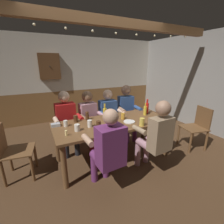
{
  "coord_description": "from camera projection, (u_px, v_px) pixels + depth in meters",
  "views": [
    {
      "loc": [
        -1.18,
        -2.34,
        1.74
      ],
      "look_at": [
        0.0,
        0.05,
        0.91
      ],
      "focal_mm": 25.15,
      "sensor_mm": 36.0,
      "label": 1
    }
  ],
  "objects": [
    {
      "name": "pint_glass_0",
      "position": [
        90.0,
        124.0,
        2.54
      ],
      "size": [
        0.08,
        0.08,
        0.12
      ],
      "primitive_type": "cylinder",
      "color": "white",
      "rests_on": "dining_table"
    },
    {
      "name": "condiment_caddy",
      "position": [
        56.0,
        125.0,
        2.58
      ],
      "size": [
        0.14,
        0.1,
        0.05
      ],
      "primitive_type": "cube",
      "color": "#B2B7BC",
      "rests_on": "dining_table"
    },
    {
      "name": "pint_glass_4",
      "position": [
        123.0,
        116.0,
        2.9
      ],
      "size": [
        0.07,
        0.07,
        0.11
      ],
      "primitive_type": "cylinder",
      "color": "gold",
      "rests_on": "dining_table"
    },
    {
      "name": "person_0",
      "position": [
        67.0,
        119.0,
        3.09
      ],
      "size": [
        0.52,
        0.53,
        1.23
      ],
      "rotation": [
        0.0,
        0.0,
        3.17
      ],
      "color": "#AD1919",
      "rests_on": "ground_plane"
    },
    {
      "name": "bottle_0",
      "position": [
        145.0,
        110.0,
        3.12
      ],
      "size": [
        0.06,
        0.06,
        0.25
      ],
      "color": "gold",
      "rests_on": "dining_table"
    },
    {
      "name": "side_wall_concrete",
      "position": [
        216.0,
        84.0,
        3.84
      ],
      "size": [
        0.12,
        5.16,
        2.49
      ],
      "primitive_type": "cube",
      "color": "gray",
      "rests_on": "ground_plane"
    },
    {
      "name": "person_1",
      "position": [
        90.0,
        117.0,
        3.29
      ],
      "size": [
        0.51,
        0.53,
        1.2
      ],
      "rotation": [
        0.0,
        0.0,
        3.25
      ],
      "color": "#B78493",
      "rests_on": "ground_plane"
    },
    {
      "name": "person_4",
      "position": [
        108.0,
        148.0,
        2.06
      ],
      "size": [
        0.51,
        0.55,
        1.23
      ],
      "rotation": [
        0.0,
        0.0,
        0.07
      ],
      "color": "#6B2D66",
      "rests_on": "ground_plane"
    },
    {
      "name": "pint_glass_1",
      "position": [
        87.0,
        116.0,
        2.86
      ],
      "size": [
        0.06,
        0.06,
        0.15
      ],
      "primitive_type": "cylinder",
      "color": "#4C2D19",
      "rests_on": "dining_table"
    },
    {
      "name": "dining_table",
      "position": [
        113.0,
        127.0,
        2.82
      ],
      "size": [
        2.07,
        0.88,
        0.74
      ],
      "color": "brown",
      "rests_on": "ground_plane"
    },
    {
      "name": "person_2",
      "position": [
        109.0,
        114.0,
        3.48
      ],
      "size": [
        0.52,
        0.52,
        1.19
      ],
      "rotation": [
        0.0,
        0.0,
        3.13
      ],
      "color": "#2D4C84",
      "rests_on": "ground_plane"
    },
    {
      "name": "back_wall_upper",
      "position": [
        74.0,
        64.0,
        4.77
      ],
      "size": [
        5.5,
        0.12,
        1.57
      ],
      "primitive_type": "cube",
      "color": "beige"
    },
    {
      "name": "bottle_2",
      "position": [
        147.0,
        108.0,
        3.22
      ],
      "size": [
        0.07,
        0.07,
        0.3
      ],
      "color": "red",
      "rests_on": "dining_table"
    },
    {
      "name": "wall_dart_cabinet",
      "position": [
        49.0,
        66.0,
        4.37
      ],
      "size": [
        0.56,
        0.15,
        0.7
      ],
      "color": "brown"
    },
    {
      "name": "pint_glass_6",
      "position": [
        66.0,
        124.0,
        2.57
      ],
      "size": [
        0.07,
        0.07,
        0.1
      ],
      "primitive_type": "cylinder",
      "color": "white",
      "rests_on": "dining_table"
    },
    {
      "name": "ground_plane",
      "position": [
        113.0,
        158.0,
        3.02
      ],
      "size": [
        6.6,
        6.6,
        0.0
      ],
      "primitive_type": "plane",
      "color": "#4C331E"
    },
    {
      "name": "chair_empty_near_left",
      "position": [
        197.0,
        126.0,
        3.28
      ],
      "size": [
        0.53,
        0.53,
        0.88
      ],
      "rotation": [
        0.0,
        0.0,
        1.35
      ],
      "color": "brown",
      "rests_on": "ground_plane"
    },
    {
      "name": "pint_glass_7",
      "position": [
        76.0,
        119.0,
        2.76
      ],
      "size": [
        0.08,
        0.08,
        0.12
      ],
      "primitive_type": "cylinder",
      "color": "#4C2D19",
      "rests_on": "dining_table"
    },
    {
      "name": "chair_empty_near_right",
      "position": [
        12.0,
        150.0,
        2.38
      ],
      "size": [
        0.5,
        0.5,
        0.88
      ],
      "rotation": [
        0.0,
        0.0,
        -1.71
      ],
      "color": "brown",
      "rests_on": "ground_plane"
    },
    {
      "name": "bottle_1",
      "position": [
        105.0,
        113.0,
        2.89
      ],
      "size": [
        0.07,
        0.07,
        0.29
      ],
      "color": "gold",
      "rests_on": "dining_table"
    },
    {
      "name": "person_5",
      "position": [
        156.0,
        135.0,
        2.42
      ],
      "size": [
        0.51,
        0.54,
        1.24
      ],
      "rotation": [
        0.0,
        0.0,
        0.07
      ],
      "color": "#997F60",
      "rests_on": "ground_plane"
    },
    {
      "name": "pint_glass_3",
      "position": [
        142.0,
        122.0,
        2.59
      ],
      "size": [
        0.08,
        0.08,
        0.13
      ],
      "primitive_type": "cylinder",
      "color": "#E5C64C",
      "rests_on": "dining_table"
    },
    {
      "name": "pint_glass_5",
      "position": [
        77.0,
        128.0,
        2.4
      ],
      "size": [
        0.08,
        0.08,
        0.11
      ],
      "primitive_type": "cylinder",
      "color": "white",
      "rests_on": "dining_table"
    },
    {
      "name": "back_wall_wainscot",
      "position": [
        77.0,
        104.0,
        5.14
      ],
      "size": [
        5.5,
        0.12,
        0.92
      ],
      "primitive_type": "cube",
      "color": "brown",
      "rests_on": "ground_plane"
    },
    {
      "name": "table_candle",
      "position": [
        66.0,
        133.0,
        2.24
      ],
      "size": [
        0.04,
        0.04,
        0.08
      ],
      "primitive_type": "cylinder",
      "color": "#F9E08C",
      "rests_on": "dining_table"
    },
    {
      "name": "string_lights",
      "position": [
        105.0,
        31.0,
        2.62
      ],
      "size": [
        3.89,
        0.04,
        0.09
      ],
      "color": "#F9EAB2"
    },
    {
      "name": "ceiling_beam",
      "position": [
        103.0,
        21.0,
        2.62
      ],
      "size": [
        4.95,
        0.14,
        0.16
      ],
      "primitive_type": "cube",
      "color": "brown"
    },
    {
      "name": "plate_0",
      "position": [
        129.0,
        122.0,
        2.77
      ],
      "size": [
        0.2,
        0.2,
        0.01
      ],
      "primitive_type": "cylinder",
      "color": "white",
      "rests_on": "dining_table"
    },
    {
      "name": "person_3",
      "position": [
        127.0,
        110.0,
        3.67
      ],
      "size": [
        0.51,
        0.53,
        1.26
      ],
      "rotation": [
        0.0,
        0.0,
        3.03
      ],
      "color": "#2D4C84",
      "rests_on": "ground_plane"
    },
    {
      "name": "pint_glass_8",
      "position": [
        99.0,
        125.0,
        2.45
      ],
      "size": [
        0.07,
        0.07,
        0.14
      ],
      "primitive_type": "cylinder",
      "color": "#4C2D19",
      "rests_on": "dining_table"
    },
    {
      "name": "pint_glass_2",
      "position": [
        161.0,
        117.0,
        2.87
      ],
      "size": [
        0.06,
        0.06,
        0.12
      ],
      "primitive_type": "cylinder",
      "color": "gold",
      "rests_on": "dining_table"
    }
  ]
}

